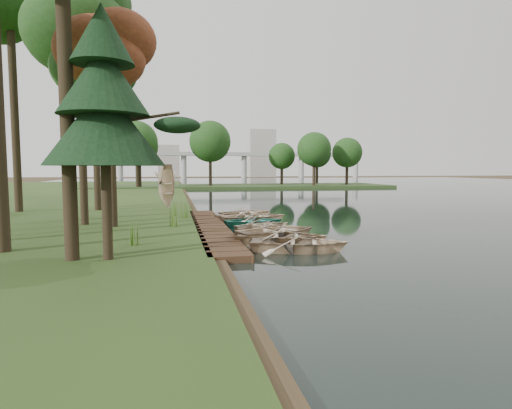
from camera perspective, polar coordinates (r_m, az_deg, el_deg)
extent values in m
plane|color=#3D2F1D|center=(22.68, -2.00, -3.48)|extent=(300.00, 300.00, 0.00)
cube|color=black|center=(53.95, 27.43, 0.84)|extent=(130.00, 200.00, 0.05)
cube|color=#3B2617|center=(22.47, -6.04, -3.20)|extent=(1.60, 16.00, 0.30)
cube|color=#2C411D|center=(73.14, -1.93, 2.44)|extent=(50.00, 14.00, 0.45)
cylinder|color=black|center=(73.13, -20.35, 4.20)|extent=(0.50, 0.50, 4.80)
sphere|color=#1F4417|center=(73.20, -20.43, 7.02)|extent=(5.60, 5.60, 5.60)
cylinder|color=black|center=(72.35, -15.12, 4.33)|extent=(0.50, 0.50, 4.80)
sphere|color=#1F4417|center=(72.42, -15.18, 7.18)|extent=(5.60, 5.60, 5.60)
cylinder|color=black|center=(72.18, -9.82, 4.43)|extent=(0.50, 0.50, 4.80)
sphere|color=#1F4417|center=(72.25, -9.86, 7.28)|extent=(5.60, 5.60, 5.60)
cylinder|color=black|center=(72.63, -4.54, 4.49)|extent=(0.50, 0.50, 4.80)
sphere|color=#1F4417|center=(72.70, -4.56, 7.33)|extent=(5.60, 5.60, 5.60)
cylinder|color=black|center=(73.68, 0.64, 4.51)|extent=(0.50, 0.50, 4.80)
sphere|color=#1F4417|center=(73.74, 0.64, 7.30)|extent=(5.60, 5.60, 5.60)
cylinder|color=black|center=(75.30, 5.63, 4.49)|extent=(0.50, 0.50, 4.80)
sphere|color=#1F4417|center=(75.37, 5.65, 7.23)|extent=(5.60, 5.60, 5.60)
cylinder|color=black|center=(77.47, 10.37, 4.44)|extent=(0.50, 0.50, 4.80)
sphere|color=#1F4417|center=(77.53, 10.41, 7.11)|extent=(5.60, 5.60, 5.60)
cube|color=#A5A5A0|center=(142.88, -5.59, 6.71)|extent=(90.00, 4.00, 1.20)
cylinder|color=#A5A5A0|center=(143.12, -17.67, 4.90)|extent=(1.80, 1.80, 8.00)
cylinder|color=#A5A5A0|center=(142.21, -9.61, 5.06)|extent=(1.80, 1.80, 8.00)
cylinder|color=#A5A5A0|center=(144.10, -1.60, 5.13)|extent=(1.80, 1.80, 8.00)
cylinder|color=#A5A5A0|center=(148.67, 6.06, 5.09)|extent=(1.80, 1.80, 8.00)
cylinder|color=#A5A5A0|center=(155.70, 13.14, 4.98)|extent=(1.80, 1.80, 8.00)
cube|color=#A5A5A0|center=(165.69, 0.70, 6.82)|extent=(10.00, 8.00, 18.00)
cube|color=#A5A5A0|center=(167.20, -11.55, 5.68)|extent=(8.00, 8.00, 12.00)
imported|color=beige|center=(16.79, 5.73, -4.91)|extent=(4.44, 3.70, 0.79)
imported|color=beige|center=(18.26, 3.43, -4.09)|extent=(4.51, 3.77, 0.80)
imported|color=beige|center=(19.76, 2.96, -3.37)|extent=(4.66, 3.93, 0.82)
imported|color=beige|center=(21.24, 1.85, -2.99)|extent=(3.44, 2.58, 0.68)
imported|color=beige|center=(22.18, 1.09, -2.67)|extent=(3.84, 3.37, 0.66)
imported|color=teal|center=(23.96, -0.22, -2.08)|extent=(3.58, 2.74, 0.69)
imported|color=beige|center=(25.48, -0.23, -1.51)|extent=(4.38, 3.43, 0.83)
imported|color=beige|center=(26.77, -1.87, -1.35)|extent=(3.55, 2.68, 0.69)
imported|color=beige|center=(28.21, -1.32, -0.98)|extent=(4.16, 3.46, 0.74)
imported|color=beige|center=(32.20, -11.73, 0.04)|extent=(4.03, 3.89, 0.68)
cylinder|color=black|center=(15.21, -23.97, 13.22)|extent=(0.45, 0.45, 10.61)
cylinder|color=black|center=(23.03, -18.74, 8.00)|extent=(0.41, 0.41, 8.71)
ellipsoid|color=maroon|center=(23.69, -19.04, 18.57)|extent=(3.97, 3.97, 3.37)
cylinder|color=black|center=(26.88, -23.65, 10.23)|extent=(0.47, 0.47, 11.38)
ellipsoid|color=#1F4417|center=(28.03, -24.08, 21.87)|extent=(5.58, 5.58, 4.74)
cylinder|color=black|center=(24.38, -22.16, 7.41)|extent=(0.41, 0.41, 8.45)
ellipsoid|color=#1F4417|center=(24.95, -22.49, 17.14)|extent=(3.81, 3.81, 3.24)
cylinder|color=black|center=(33.89, -29.52, 10.97)|extent=(0.52, 0.52, 13.93)
ellipsoid|color=#1F4417|center=(35.39, -30.03, 22.22)|extent=(5.36, 5.36, 4.55)
cylinder|color=black|center=(32.67, -20.60, 9.34)|extent=(0.47, 0.47, 11.43)
ellipsoid|color=#1F4417|center=(33.63, -20.91, 19.08)|extent=(4.49, 4.49, 3.81)
cylinder|color=black|center=(14.71, -19.28, -0.07)|extent=(0.32, 0.32, 3.58)
cone|color=black|center=(14.73, -19.56, 9.98)|extent=(3.80, 3.80, 2.60)
cone|color=black|center=(14.93, -19.73, 15.43)|extent=(2.90, 2.90, 2.25)
cone|color=black|center=(15.27, -19.89, 20.68)|extent=(2.00, 2.00, 1.90)
cone|color=#3F661E|center=(17.22, -16.06, -3.66)|extent=(0.60, 0.60, 0.99)
cone|color=#3F661E|center=(22.29, -10.83, -1.64)|extent=(0.60, 0.60, 0.99)
cone|color=#3F661E|center=(27.35, -11.02, -0.54)|extent=(0.60, 0.60, 0.92)
cone|color=#3F661E|center=(25.94, -9.52, -0.58)|extent=(0.60, 0.60, 1.12)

